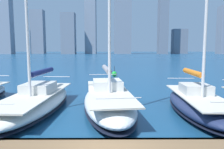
% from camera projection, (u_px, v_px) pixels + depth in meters
% --- Properties ---
extents(city_skyline, '(169.24, 23.46, 54.18)m').
position_uv_depth(city_skyline, '(109.00, 25.00, 162.05)').
color(city_skyline, gray).
rests_on(city_skyline, ground).
extents(sailboat_orange, '(2.87, 7.98, 9.77)m').
position_uv_depth(sailboat_orange, '(198.00, 103.00, 12.40)').
color(sailboat_orange, navy).
rests_on(sailboat_orange, ground).
extents(sailboat_grey, '(3.82, 9.36, 9.85)m').
position_uv_depth(sailboat_grey, '(108.00, 100.00, 12.95)').
color(sailboat_grey, silver).
rests_on(sailboat_grey, ground).
extents(sailboat_navy, '(3.31, 9.43, 10.56)m').
position_uv_depth(sailboat_navy, '(36.00, 101.00, 12.93)').
color(sailboat_navy, white).
rests_on(sailboat_navy, ground).
extents(channel_buoy, '(0.70, 0.70, 1.40)m').
position_uv_depth(channel_buoy, '(114.00, 74.00, 29.35)').
color(channel_buoy, green).
rests_on(channel_buoy, ground).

